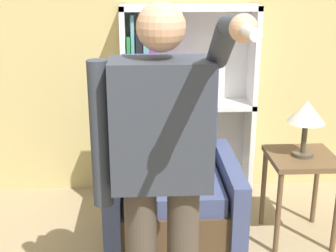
{
  "coord_description": "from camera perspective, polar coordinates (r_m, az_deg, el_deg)",
  "views": [
    {
      "loc": [
        -0.27,
        -1.75,
        1.82
      ],
      "look_at": [
        -0.15,
        0.58,
        1.03
      ],
      "focal_mm": 50.0,
      "sensor_mm": 36.0,
      "label": 1
    }
  ],
  "objects": [
    {
      "name": "wall_back",
      "position": [
        3.81,
        0.99,
        12.3
      ],
      "size": [
        8.0,
        0.11,
        2.8
      ],
      "color": "tan",
      "rests_on": "ground_plane"
    },
    {
      "name": "bookcase",
      "position": [
        3.77,
        0.66,
        2.37
      ],
      "size": [
        1.06,
        0.28,
        1.57
      ],
      "color": "white",
      "rests_on": "ground_plane"
    },
    {
      "name": "armchair",
      "position": [
        3.15,
        0.45,
        -8.3
      ],
      "size": [
        0.84,
        0.83,
        1.28
      ],
      "color": "#4C3823",
      "rests_on": "ground_plane"
    },
    {
      "name": "person_standing",
      "position": [
        2.09,
        -0.83,
        -5.16
      ],
      "size": [
        0.59,
        0.78,
        1.7
      ],
      "color": "#473D33",
      "rests_on": "ground_plane"
    },
    {
      "name": "side_table",
      "position": [
        3.33,
        15.89,
        -5.25
      ],
      "size": [
        0.45,
        0.45,
        0.62
      ],
      "color": "brown",
      "rests_on": "ground_plane"
    },
    {
      "name": "table_lamp",
      "position": [
        3.2,
        16.52,
        1.34
      ],
      "size": [
        0.25,
        0.25,
        0.38
      ],
      "color": "#4C4233",
      "rests_on": "side_table"
    }
  ]
}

